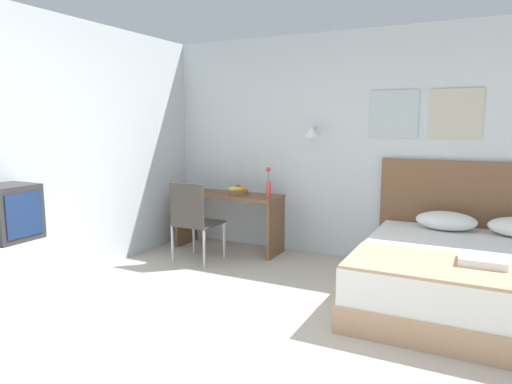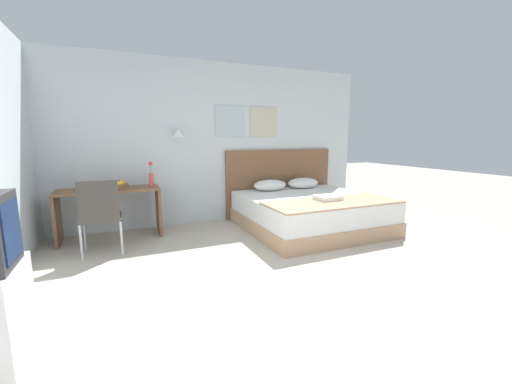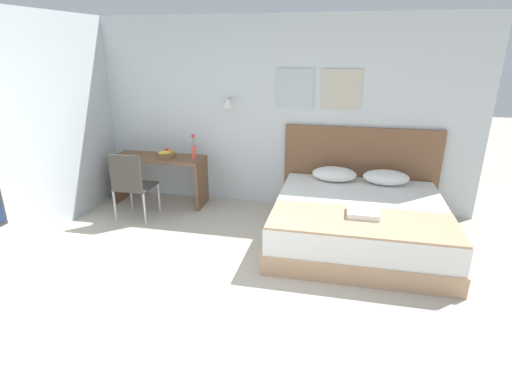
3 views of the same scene
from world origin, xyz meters
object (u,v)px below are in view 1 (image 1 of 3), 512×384
Objects in this scene: throw_blanket at (480,270)px; tv_stand at (14,276)px; pillow_left at (446,221)px; bed at (479,282)px; fruit_bowl at (238,191)px; headboard at (483,220)px; folded_towel_near_foot at (483,260)px; flower_vase at (268,186)px; television at (9,213)px; desk at (229,210)px; desk_chair at (193,216)px.

throw_blanket is 3.77m from tv_stand.
pillow_left reaches higher than tv_stand.
bed is 2.87m from fruit_bowl.
headboard is 6.28× the size of folded_towel_near_foot.
throw_blanket is (0.34, -1.32, -0.08)m from pillow_left.
folded_towel_near_foot is 2.99m from fruit_bowl.
fruit_bowl is 2.67m from tv_stand.
bed is 5.44× the size of flower_vase.
television is (0.00, 0.00, 0.55)m from tv_stand.
bed is 0.64m from throw_blanket.
desk is at bearing 75.06° from television.
folded_towel_near_foot is 0.25× the size of desk.
pillow_left is 0.94× the size of tv_stand.
pillow_left is at bearing -141.01° from headboard.
bed is 2.99m from desk_chair.
pillow_left is 0.44× the size of desk.
desk is 1.44× the size of desk_chair.
headboard reaches higher than television.
desk_chair is 1.48× the size of tv_stand.
fruit_bowl reaches higher than desk.
television is at bearing 0.00° from tv_stand.
flower_vase is (-2.31, -0.36, 0.26)m from headboard.
headboard is 3.14m from desk_chair.
flower_vase is at bearing 63.20° from television.
folded_towel_near_foot is 0.72× the size of television.
throw_blanket is at bearing -23.81° from desk.
folded_towel_near_foot reaches higher than throw_blanket.
throw_blanket is 3.04m from desk_chair.
fruit_bowl is (-2.74, 0.70, 0.51)m from bed.
tv_stand is (-3.55, -2.82, -0.29)m from headboard.
pillow_left is 1.23m from folded_towel_near_foot.
desk_chair is at bearing -98.10° from desk.
television is at bearing -107.90° from fruit_bowl.
pillow_left is 2.35× the size of fruit_bowl.
bed is 0.89m from pillow_left.
flower_vase is 2.76m from television.
bed is 1.03× the size of throw_blanket.
folded_towel_near_foot is 3.83m from tv_stand.
desk is 0.67m from flower_vase.
desk_chair is at bearing -161.71° from headboard.
television is at bearing -116.80° from flower_vase.
fruit_bowl is (0.14, 0.00, 0.25)m from desk.
desk_chair is at bearing 168.41° from throw_blanket.
television is at bearing -160.89° from throw_blanket.
folded_towel_near_foot is at bearing 84.08° from throw_blanket.
fruit_bowl is at bearing 174.18° from flower_vase.
flower_vase is 0.58× the size of tv_stand.
bed is 3.15× the size of tv_stand.
folded_towel_near_foot is at bearing 21.00° from television.
flower_vase is at bearing -5.82° from fruit_bowl.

